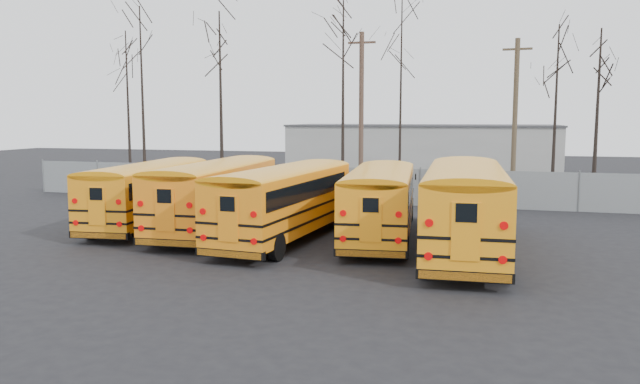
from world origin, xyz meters
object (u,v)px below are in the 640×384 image
(bus_d, at_px, (381,197))
(bus_e, at_px, (465,201))
(bus_a, at_px, (150,188))
(utility_pole_right, at_px, (515,117))
(utility_pole_left, at_px, (361,109))
(bus_c, at_px, (287,196))
(bus_b, at_px, (218,190))

(bus_d, xyz_separation_m, bus_e, (3.29, -1.79, 0.19))
(bus_a, height_order, utility_pole_right, utility_pole_right)
(utility_pole_left, bearing_deg, bus_d, -75.84)
(bus_d, relative_size, utility_pole_left, 1.02)
(utility_pole_left, height_order, utility_pole_right, utility_pole_left)
(bus_d, bearing_deg, utility_pole_right, 63.26)
(bus_a, distance_m, bus_c, 7.00)
(bus_d, relative_size, bus_e, 0.91)
(bus_c, bearing_deg, utility_pole_left, 97.42)
(bus_a, height_order, bus_e, bus_e)
(utility_pole_left, bearing_deg, utility_pole_right, -16.16)
(bus_e, xyz_separation_m, utility_pole_left, (-7.52, 18.69, 3.41))
(bus_c, height_order, bus_d, bus_c)
(bus_d, xyz_separation_m, utility_pole_left, (-4.23, 16.89, 3.60))
(bus_c, bearing_deg, bus_d, 23.42)
(bus_c, height_order, bus_e, bus_e)
(utility_pole_right, bearing_deg, utility_pole_left, 169.78)
(bus_b, bearing_deg, bus_c, -20.44)
(bus_c, height_order, utility_pole_right, utility_pole_right)
(bus_e, bearing_deg, bus_b, 167.74)
(bus_d, bearing_deg, bus_c, -167.37)
(bus_c, bearing_deg, bus_e, -0.27)
(bus_d, bearing_deg, bus_a, 172.34)
(bus_a, height_order, bus_b, bus_b)
(bus_a, relative_size, bus_d, 0.98)
(utility_pole_right, bearing_deg, bus_e, -91.60)
(bus_a, bearing_deg, utility_pole_left, 64.29)
(bus_b, relative_size, utility_pole_left, 1.05)
(bus_c, bearing_deg, utility_pole_right, 64.77)
(bus_b, xyz_separation_m, bus_c, (3.42, -1.12, -0.02))
(utility_pole_left, relative_size, utility_pole_right, 1.11)
(bus_a, bearing_deg, bus_c, -17.96)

